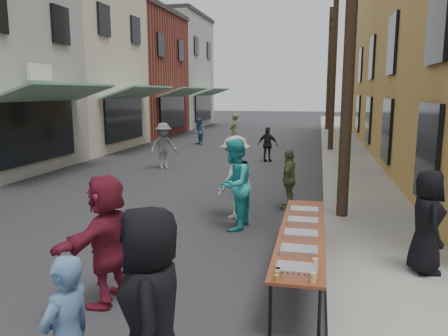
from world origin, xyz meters
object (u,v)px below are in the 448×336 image
at_px(utility_pole_far, 329,70).
at_px(guest_front_a, 151,312).
at_px(utility_pole_mid, 334,58).
at_px(serving_table, 302,233).
at_px(catering_tray_sausage, 297,270).
at_px(guest_front_c, 234,184).
at_px(utility_pole_near, 351,18).
at_px(server, 427,222).

height_order(utility_pole_far, guest_front_a, utility_pole_far).
xyz_separation_m(utility_pole_mid, serving_table, (-0.80, -15.39, -3.79)).
relative_size(catering_tray_sausage, guest_front_c, 0.26).
height_order(catering_tray_sausage, guest_front_c, guest_front_c).
relative_size(utility_pole_near, utility_pole_mid, 1.00).
relative_size(utility_pole_mid, utility_pole_far, 1.00).
height_order(utility_pole_mid, serving_table, utility_pole_mid).
xyz_separation_m(utility_pole_mid, guest_front_c, (-2.32, -13.21, -3.52)).
xyz_separation_m(utility_pole_near, guest_front_c, (-2.32, -1.21, -3.52)).
relative_size(utility_pole_near, catering_tray_sausage, 18.00).
xyz_separation_m(utility_pole_mid, utility_pole_far, (0.00, 12.00, 0.00)).
bearing_deg(server, guest_front_a, 133.32).
relative_size(serving_table, guest_front_c, 2.04).
xyz_separation_m(serving_table, catering_tray_sausage, (-0.00, -1.65, 0.08)).
relative_size(utility_pole_near, guest_front_a, 4.59).
bearing_deg(guest_front_c, utility_pole_far, -178.80).
xyz_separation_m(catering_tray_sausage, server, (1.91, 2.01, 0.13)).
xyz_separation_m(utility_pole_near, server, (1.12, -3.03, -3.58)).
xyz_separation_m(catering_tray_sausage, guest_front_c, (-1.52, 3.84, 0.19)).
bearing_deg(utility_pole_near, catering_tray_sausage, -98.99).
relative_size(guest_front_c, server, 1.19).
distance_m(utility_pole_near, catering_tray_sausage, 6.31).
relative_size(utility_pole_near, utility_pole_far, 1.00).
xyz_separation_m(serving_table, guest_front_a, (-1.21, -3.35, 0.27)).
bearing_deg(catering_tray_sausage, utility_pole_near, 81.01).
bearing_deg(guest_front_c, utility_pole_mid, 176.50).
height_order(utility_pole_near, guest_front_c, utility_pole_near).
bearing_deg(guest_front_a, utility_pole_far, 157.72).
height_order(utility_pole_near, guest_front_a, utility_pole_near).
height_order(utility_pole_mid, guest_front_a, utility_pole_mid).
bearing_deg(catering_tray_sausage, guest_front_a, -125.47).
xyz_separation_m(utility_pole_mid, server, (1.12, -15.03, -3.58)).
relative_size(utility_pole_near, guest_front_c, 4.59).
xyz_separation_m(utility_pole_far, server, (1.12, -27.03, -3.58)).
relative_size(utility_pole_far, catering_tray_sausage, 18.00).
relative_size(guest_front_a, server, 1.19).
relative_size(utility_pole_far, guest_front_a, 4.59).
distance_m(guest_front_c, server, 3.89).
bearing_deg(catering_tray_sausage, serving_table, 90.00).
relative_size(serving_table, catering_tray_sausage, 8.00).
xyz_separation_m(serving_table, server, (1.91, 0.36, 0.21)).
bearing_deg(utility_pole_far, utility_pole_near, -90.00).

